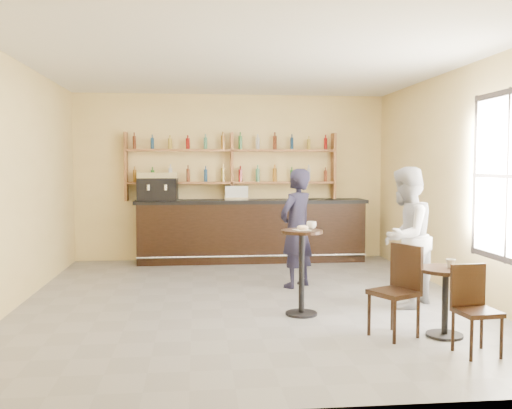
{
  "coord_description": "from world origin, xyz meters",
  "views": [
    {
      "loc": [
        -0.68,
        -7.61,
        1.83
      ],
      "look_at": [
        0.2,
        0.8,
        1.25
      ],
      "focal_mm": 40.0,
      "sensor_mm": 36.0,
      "label": 1
    }
  ],
  "objects": [
    {
      "name": "wall_right",
      "position": [
        3.0,
        0.0,
        1.6
      ],
      "size": [
        0.0,
        7.0,
        7.0
      ],
      "primitive_type": "plane",
      "rotation": [
        1.57,
        0.0,
        -1.57
      ],
      "color": "#F7D98C",
      "rests_on": "floor"
    },
    {
      "name": "window_frame",
      "position": [
        2.99,
        -1.2,
        1.7
      ],
      "size": [
        0.04,
        1.7,
        2.1
      ],
      "primitive_type": null,
      "color": "black",
      "rests_on": "wall_right"
    },
    {
      "name": "wall_back",
      "position": [
        0.0,
        3.5,
        1.6
      ],
      "size": [
        7.0,
        0.0,
        7.0
      ],
      "primitive_type": "plane",
      "rotation": [
        1.57,
        0.0,
        0.0
      ],
      "color": "#F7D98C",
      "rests_on": "floor"
    },
    {
      "name": "cup_pedestal",
      "position": [
        0.73,
        -0.72,
        1.09
      ],
      "size": [
        0.14,
        0.14,
        0.09
      ],
      "primitive_type": "imported",
      "rotation": [
        0.0,
        0.0,
        0.18
      ],
      "color": "white",
      "rests_on": "pedestal_table"
    },
    {
      "name": "espresso_machine",
      "position": [
        -1.4,
        3.15,
        1.44
      ],
      "size": [
        0.75,
        0.51,
        0.52
      ],
      "primitive_type": null,
      "rotation": [
        0.0,
        0.0,
        -0.06
      ],
      "color": "black",
      "rests_on": "bar_counter"
    },
    {
      "name": "wall_left",
      "position": [
        -3.0,
        0.0,
        1.6
      ],
      "size": [
        0.0,
        7.0,
        7.0
      ],
      "primitive_type": "plane",
      "rotation": [
        1.57,
        0.0,
        1.57
      ],
      "color": "#F7D98C",
      "rests_on": "floor"
    },
    {
      "name": "patron_second",
      "position": [
        2.0,
        -0.53,
        0.91
      ],
      "size": [
        1.11,
        1.11,
        1.81
      ],
      "primitive_type": "imported",
      "rotation": [
        0.0,
        0.0,
        -2.34
      ],
      "color": "#A7A6AC",
      "rests_on": "floor"
    },
    {
      "name": "wall_front",
      "position": [
        0.0,
        -3.5,
        1.6
      ],
      "size": [
        7.0,
        0.0,
        7.0
      ],
      "primitive_type": "plane",
      "rotation": [
        -1.57,
        0.0,
        0.0
      ],
      "color": "#F7D98C",
      "rests_on": "floor"
    },
    {
      "name": "window_pane",
      "position": [
        2.99,
        -1.2,
        1.7
      ],
      "size": [
        0.0,
        2.0,
        2.0
      ],
      "primitive_type": "plane",
      "rotation": [
        1.57,
        0.0,
        -1.57
      ],
      "color": "white",
      "rests_on": "wall_right"
    },
    {
      "name": "napkin",
      "position": [
        0.59,
        -0.82,
        1.05
      ],
      "size": [
        0.22,
        0.22,
        0.0
      ],
      "primitive_type": "cube",
      "rotation": [
        0.0,
        0.0,
        0.34
      ],
      "color": "white",
      "rests_on": "pedestal_table"
    },
    {
      "name": "pastry_case",
      "position": [
        0.07,
        3.15,
        1.31
      ],
      "size": [
        0.48,
        0.4,
        0.27
      ],
      "primitive_type": null,
      "rotation": [
        0.0,
        0.0,
        -0.1
      ],
      "color": "silver",
      "rests_on": "bar_counter"
    },
    {
      "name": "bar_counter",
      "position": [
        0.36,
        3.15,
        0.59
      ],
      "size": [
        4.36,
        0.85,
        1.18
      ],
      "primitive_type": null,
      "color": "black",
      "rests_on": "floor"
    },
    {
      "name": "shelf_unit",
      "position": [
        0.0,
        3.37,
        1.81
      ],
      "size": [
        4.0,
        0.26,
        1.4
      ],
      "primitive_type": null,
      "color": "brown",
      "rests_on": "wall_back"
    },
    {
      "name": "ceiling",
      "position": [
        0.0,
        0.0,
        3.2
      ],
      "size": [
        7.0,
        7.0,
        0.0
      ],
      "primitive_type": "plane",
      "rotation": [
        3.14,
        0.0,
        0.0
      ],
      "color": "white",
      "rests_on": "wall_back"
    },
    {
      "name": "chair_south",
      "position": [
        2.0,
        -2.46,
        0.43
      ],
      "size": [
        0.41,
        0.41,
        0.86
      ],
      "primitive_type": null,
      "rotation": [
        0.0,
        0.0,
        0.11
      ],
      "color": "black",
      "rests_on": "floor"
    },
    {
      "name": "cafe_table",
      "position": [
        1.95,
        -1.86,
        0.37
      ],
      "size": [
        0.64,
        0.64,
        0.74
      ],
      "primitive_type": null,
      "rotation": [
        0.0,
        0.0,
        -0.1
      ],
      "color": "black",
      "rests_on": "floor"
    },
    {
      "name": "liquor_bottles",
      "position": [
        0.0,
        3.37,
        1.98
      ],
      "size": [
        3.68,
        0.1,
        1.0
      ],
      "primitive_type": null,
      "color": "#8C5919",
      "rests_on": "shelf_unit"
    },
    {
      "name": "floor",
      "position": [
        0.0,
        0.0,
        0.0
      ],
      "size": [
        7.0,
        7.0,
        0.0
      ],
      "primitive_type": "plane",
      "color": "slate",
      "rests_on": "ground"
    },
    {
      "name": "man_main",
      "position": [
        0.81,
        0.78,
        0.89
      ],
      "size": [
        0.77,
        0.75,
        1.78
      ],
      "primitive_type": "imported",
      "rotation": [
        0.0,
        0.0,
        3.88
      ],
      "color": "black",
      "rests_on": "floor"
    },
    {
      "name": "donut",
      "position": [
        0.6,
        -0.83,
        1.08
      ],
      "size": [
        0.17,
        0.17,
        0.05
      ],
      "primitive_type": "torus",
      "rotation": [
        0.0,
        0.0,
        0.23
      ],
      "color": "#E6A054",
      "rests_on": "napkin"
    },
    {
      "name": "cup_cafe",
      "position": [
        2.0,
        -1.86,
        0.79
      ],
      "size": [
        0.12,
        0.12,
        0.09
      ],
      "primitive_type": "imported",
      "rotation": [
        0.0,
        0.0,
        -0.15
      ],
      "color": "white",
      "rests_on": "cafe_table"
    },
    {
      "name": "chair_west",
      "position": [
        1.4,
        -1.81,
        0.49
      ],
      "size": [
        0.57,
        0.57,
        0.98
      ],
      "primitive_type": null,
      "rotation": [
        0.0,
        0.0,
        -1.08
      ],
      "color": "black",
      "rests_on": "floor"
    },
    {
      "name": "pedestal_table",
      "position": [
        0.59,
        -0.82,
        0.52
      ],
      "size": [
        0.62,
        0.62,
        1.05
      ],
      "primitive_type": null,
      "rotation": [
        0.0,
        0.0,
        0.27
      ],
      "color": "black",
      "rests_on": "floor"
    }
  ]
}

